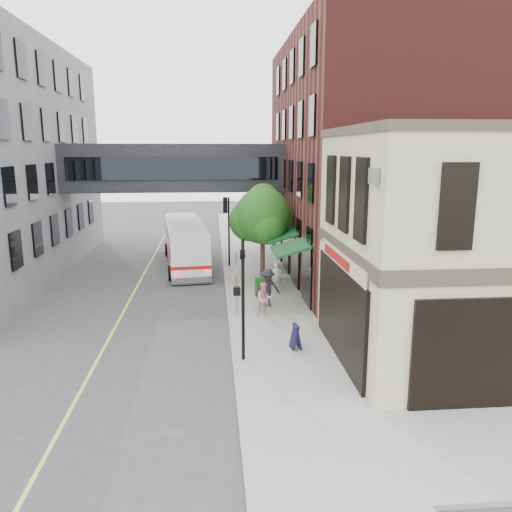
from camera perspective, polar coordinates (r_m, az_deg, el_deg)
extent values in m
plane|color=#38383A|center=(16.89, -2.41, -14.95)|extent=(120.00, 120.00, 0.00)
cube|color=gray|center=(30.12, 0.17, -2.49)|extent=(4.00, 60.00, 0.15)
cube|color=tan|center=(19.89, 24.05, 0.61)|extent=(10.00, 8.00, 8.15)
cube|color=#38332B|center=(19.87, 24.07, 0.82)|extent=(10.12, 8.12, 0.50)
cube|color=#38332B|center=(19.56, 25.14, 12.82)|extent=(10.12, 8.12, 0.30)
cube|color=black|center=(18.57, 9.56, -6.36)|extent=(0.14, 6.40, 3.40)
cube|color=black|center=(18.56, 9.44, -6.37)|extent=(0.04, 5.90, 3.00)
cube|color=maroon|center=(18.60, 9.13, -0.08)|extent=(0.03, 3.60, 0.32)
cube|color=#481A16|center=(31.85, 14.75, 10.53)|extent=(12.00, 18.00, 14.00)
cube|color=#0D3B19|center=(29.40, 2.44, 2.97)|extent=(1.80, 13.00, 0.40)
cube|color=black|center=(33.13, -9.23, 9.95)|extent=(14.00, 3.00, 3.00)
cube|color=black|center=(31.59, -9.44, 9.84)|extent=(13.00, 0.08, 1.40)
cube|color=black|center=(34.68, -9.05, 10.05)|extent=(13.00, 0.08, 1.40)
cylinder|color=black|center=(17.86, -1.49, -5.09)|extent=(0.12, 0.12, 4.50)
cube|color=black|center=(17.75, -2.21, -4.03)|extent=(0.25, 0.22, 0.30)
imported|color=black|center=(17.40, -1.52, 0.74)|extent=(0.20, 0.16, 1.00)
cylinder|color=black|center=(32.48, -3.12, 2.77)|extent=(0.12, 0.12, 4.50)
cube|color=black|center=(32.42, -3.51, 3.37)|extent=(0.25, 0.22, 0.30)
cube|color=black|center=(32.23, -3.54, 5.83)|extent=(0.28, 0.28, 1.00)
sphere|color=#FF0C05|center=(32.19, -3.84, 6.44)|extent=(0.18, 0.18, 0.18)
cylinder|color=gray|center=(22.86, -2.25, -3.18)|extent=(0.08, 0.08, 3.00)
cube|color=white|center=(22.69, -2.31, -1.47)|extent=(0.03, 0.75, 0.22)
cube|color=#0C591E|center=(22.56, -2.33, -0.12)|extent=(0.03, 0.70, 0.18)
cube|color=#B20C0C|center=(22.81, -2.30, -2.69)|extent=(0.03, 0.30, 0.40)
cylinder|color=#382619|center=(28.83, 0.75, -0.14)|extent=(0.28, 0.28, 2.80)
sphere|color=#225416|center=(28.41, 0.76, 4.59)|extent=(3.20, 3.20, 3.20)
sphere|color=#225416|center=(29.05, 2.24, 3.95)|extent=(2.20, 2.20, 2.20)
sphere|color=#225416|center=(28.69, -0.69, 4.06)|extent=(2.40, 2.40, 2.40)
sphere|color=#225416|center=(28.92, 0.85, 6.32)|extent=(2.00, 2.00, 2.00)
cube|color=#D8CC4C|center=(26.55, -14.31, -5.06)|extent=(0.12, 40.00, 0.01)
cube|color=white|center=(33.63, -8.08, 1.46)|extent=(3.49, 10.75, 2.66)
cube|color=black|center=(33.55, -8.10, 2.23)|extent=(3.52, 10.58, 0.96)
cube|color=#B20C0C|center=(33.72, -8.06, 0.69)|extent=(3.54, 10.78, 0.20)
cylinder|color=black|center=(30.04, -9.74, -1.95)|extent=(0.38, 0.94, 0.92)
cylinder|color=black|center=(30.19, -5.38, -1.76)|extent=(0.38, 0.94, 0.92)
cylinder|color=black|center=(37.21, -10.13, 0.76)|extent=(0.38, 0.94, 0.92)
cylinder|color=black|center=(37.33, -6.61, 0.91)|extent=(0.38, 0.94, 0.92)
imported|color=silver|center=(26.78, 2.39, -2.41)|extent=(0.65, 0.48, 1.62)
imported|color=pink|center=(22.94, 0.94, -4.97)|extent=(0.84, 0.70, 1.58)
imported|color=black|center=(24.27, 1.36, -3.65)|extent=(1.30, 0.88, 1.86)
cube|color=#145012|center=(26.00, 0.51, -3.55)|extent=(0.54, 0.49, 1.01)
cube|color=black|center=(19.47, 4.56, -9.15)|extent=(0.41, 0.58, 0.96)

